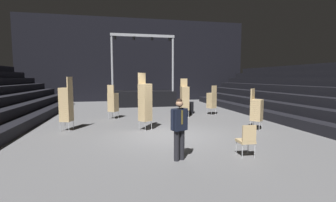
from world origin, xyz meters
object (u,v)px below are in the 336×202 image
at_px(chair_stack_front_left, 185,98).
at_px(chair_stack_mid_left, 212,100).
at_px(stage_riser, 142,97).
at_px(man_with_tie, 179,126).
at_px(equipment_road_case, 187,107).
at_px(chair_stack_mid_right, 113,102).
at_px(chair_stack_rear_left, 256,109).
at_px(chair_stack_mid_centre, 145,102).
at_px(chair_stack_front_right, 66,104).
at_px(loose_chair_near_man, 247,139).

bearing_deg(chair_stack_front_left, chair_stack_mid_left, -163.68).
distance_m(stage_riser, man_with_tie, 13.68).
bearing_deg(chair_stack_mid_left, equipment_road_case, 117.40).
xyz_separation_m(stage_riser, chair_stack_mid_right, (-2.23, -6.31, 0.26)).
relative_size(chair_stack_mid_right, chair_stack_rear_left, 1.05).
relative_size(chair_stack_front_left, chair_stack_mid_left, 1.24).
height_order(chair_stack_mid_right, chair_stack_rear_left, chair_stack_mid_right).
bearing_deg(chair_stack_rear_left, chair_stack_mid_centre, -51.57).
distance_m(chair_stack_front_right, chair_stack_mid_left, 8.39).
bearing_deg(loose_chair_near_man, chair_stack_mid_left, 76.80).
height_order(stage_riser, chair_stack_front_right, stage_riser).
distance_m(man_with_tie, chair_stack_mid_left, 8.67).
height_order(chair_stack_mid_left, equipment_road_case, chair_stack_mid_left).
bearing_deg(equipment_road_case, man_with_tie, -107.48).
xyz_separation_m(chair_stack_front_left, chair_stack_front_right, (-5.95, -2.48, 0.04)).
distance_m(chair_stack_front_left, chair_stack_front_right, 6.45).
height_order(stage_riser, chair_stack_mid_right, stage_riser).
relative_size(chair_stack_front_left, loose_chair_near_man, 2.35).
bearing_deg(stage_riser, chair_stack_mid_centre, -94.91).
bearing_deg(man_with_tie, chair_stack_front_right, -74.18).
height_order(man_with_tie, chair_stack_mid_left, chair_stack_mid_left).
height_order(chair_stack_rear_left, equipment_road_case, chair_stack_rear_left).
distance_m(chair_stack_front_right, chair_stack_mid_right, 3.32).
bearing_deg(chair_stack_mid_right, chair_stack_front_right, -89.26).
height_order(stage_riser, chair_stack_mid_left, stage_riser).
xyz_separation_m(chair_stack_mid_left, chair_stack_rear_left, (0.23, -4.55, 0.00)).
relative_size(stage_riser, chair_stack_mid_right, 2.96).
height_order(stage_riser, man_with_tie, stage_riser).
bearing_deg(chair_stack_front_left, chair_stack_front_right, 23.02).
height_order(man_with_tie, chair_stack_front_right, chair_stack_front_right).
bearing_deg(stage_riser, chair_stack_front_right, -114.60).
distance_m(chair_stack_front_left, chair_stack_mid_centre, 4.05).
bearing_deg(loose_chair_near_man, chair_stack_rear_left, 56.35).
relative_size(chair_stack_front_left, chair_stack_mid_centre, 0.90).
bearing_deg(stage_riser, chair_stack_front_left, -74.50).
xyz_separation_m(stage_riser, chair_stack_mid_centre, (-0.83, -9.61, 0.55)).
bearing_deg(chair_stack_rear_left, man_with_tie, -4.21).
distance_m(chair_stack_mid_centre, equipment_road_case, 5.64).
bearing_deg(loose_chair_near_man, equipment_road_case, 86.80).
xyz_separation_m(man_with_tie, chair_stack_mid_right, (-1.89, 7.36, -0.02)).
bearing_deg(equipment_road_case, chair_stack_front_left, -110.38).
relative_size(chair_stack_mid_left, loose_chair_near_man, 1.90).
relative_size(chair_stack_mid_right, chair_stack_mid_centre, 0.76).
bearing_deg(chair_stack_front_right, chair_stack_front_left, -49.17).
bearing_deg(chair_stack_front_right, chair_stack_mid_right, -16.77).
xyz_separation_m(man_with_tie, equipment_road_case, (2.72, 8.63, -0.61)).
bearing_deg(equipment_road_case, chair_stack_mid_left, -35.97).
bearing_deg(chair_stack_mid_centre, equipment_road_case, -162.33).
xyz_separation_m(chair_stack_front_right, chair_stack_mid_left, (7.83, 3.02, -0.25)).
height_order(chair_stack_mid_left, chair_stack_mid_right, chair_stack_mid_right).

